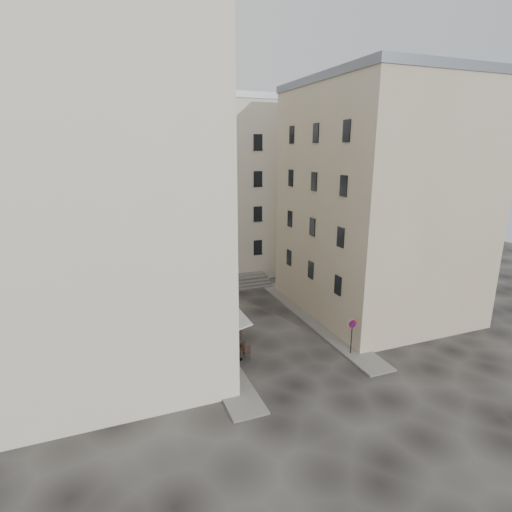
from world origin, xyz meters
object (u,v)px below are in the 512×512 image
no_parking_sign (352,330)px  pedestrian (228,323)px  bistro_table_a (239,353)px  bistro_table_b (235,348)px

no_parking_sign → pedestrian: bearing=142.0°
no_parking_sign → pedestrian: no_parking_sign is taller
bistro_table_a → pedestrian: 4.10m
no_parking_sign → bistro_table_a: 7.59m
no_parking_sign → bistro_table_b: size_ratio=2.02×
no_parking_sign → bistro_table_a: (-7.19, 2.04, -1.30)m
bistro_table_a → pedestrian: bearing=83.4°
no_parking_sign → bistro_table_b: (-7.20, 2.87, -1.35)m
bistro_table_b → pedestrian: bearing=81.6°
no_parking_sign → pedestrian: (-6.72, 6.10, -0.99)m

